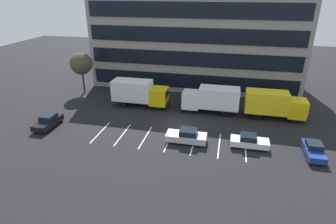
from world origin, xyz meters
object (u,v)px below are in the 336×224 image
(box_truck_yellow_all, at_px, (274,104))
(bare_tree, at_px, (81,64))
(box_truck_yellow, at_px, (139,92))
(sedan_silver, at_px, (187,136))
(box_truck_white, at_px, (212,98))
(sedan_white, at_px, (249,141))
(sedan_navy, at_px, (314,150))
(sedan_black, at_px, (48,121))

(box_truck_yellow_all, xyz_separation_m, bare_tree, (-29.01, 3.77, 2.75))
(box_truck_yellow, xyz_separation_m, sedan_silver, (8.37, -8.99, -1.35))
(box_truck_white, relative_size, sedan_white, 1.92)
(sedan_silver, height_order, sedan_navy, sedan_silver)
(box_truck_white, distance_m, sedan_black, 21.21)
(box_truck_yellow_all, relative_size, sedan_silver, 1.74)
(sedan_white, height_order, sedan_black, sedan_black)
(box_truck_yellow, height_order, sedan_silver, box_truck_yellow)
(sedan_silver, xyz_separation_m, bare_tree, (-19.01, 12.54, 4.02))
(box_truck_white, bearing_deg, sedan_silver, -102.26)
(sedan_silver, bearing_deg, sedan_white, 3.87)
(sedan_silver, relative_size, sedan_white, 1.10)
(sedan_navy, relative_size, sedan_white, 0.99)
(bare_tree, bearing_deg, box_truck_white, -9.80)
(box_truck_yellow, relative_size, sedan_black, 1.89)
(box_truck_yellow_all, height_order, sedan_white, box_truck_yellow_all)
(box_truck_yellow_all, relative_size, sedan_white, 1.92)
(sedan_black, bearing_deg, sedan_silver, -0.16)
(sedan_navy, distance_m, sedan_white, 6.36)
(sedan_white, bearing_deg, sedan_silver, -176.13)
(box_truck_white, height_order, sedan_black, box_truck_white)
(box_truck_yellow_all, bearing_deg, box_truck_white, 178.90)
(box_truck_yellow, xyz_separation_m, sedan_navy, (21.43, -8.89, -1.43))
(box_truck_yellow, xyz_separation_m, box_truck_yellow_all, (18.37, -0.23, -0.08))
(box_truck_yellow_all, xyz_separation_m, sedan_black, (-27.29, -8.72, -1.30))
(box_truck_yellow, bearing_deg, sedan_navy, -22.52)
(box_truck_yellow_all, height_order, sedan_navy, box_truck_yellow_all)
(box_truck_white, bearing_deg, bare_tree, 170.20)
(sedan_silver, relative_size, sedan_navy, 1.12)
(sedan_white, bearing_deg, sedan_navy, -3.14)
(box_truck_white, relative_size, bare_tree, 1.18)
(box_truck_yellow, height_order, box_truck_white, box_truck_yellow)
(sedan_silver, bearing_deg, box_truck_white, 77.74)
(sedan_silver, relative_size, bare_tree, 0.68)
(sedan_black, bearing_deg, box_truck_yellow_all, 17.71)
(sedan_silver, relative_size, sedan_black, 1.05)
(box_truck_yellow, relative_size, box_truck_yellow_all, 1.04)
(sedan_black, height_order, bare_tree, bare_tree)
(box_truck_white, height_order, sedan_silver, box_truck_white)
(box_truck_yellow, relative_size, box_truck_white, 1.04)
(box_truck_yellow, distance_m, sedan_navy, 23.25)
(box_truck_white, height_order, sedan_navy, box_truck_white)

